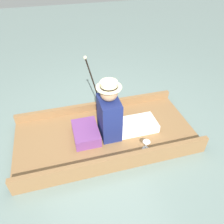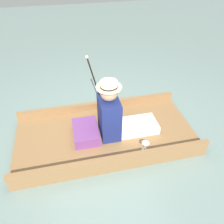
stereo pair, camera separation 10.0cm
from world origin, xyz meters
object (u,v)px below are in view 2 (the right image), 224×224
Objects in this scene: teddy_bear at (108,106)px; wine_glass at (145,145)px; seated_person at (116,115)px; walking_cane at (95,81)px.

teddy_bear is 2.88× the size of wine_glass.
walking_cane is (-0.50, -0.19, 0.24)m from seated_person.
seated_person reaches higher than wine_glass.
seated_person is 2.17× the size of teddy_bear.
wine_glass is at bearing 27.34° from walking_cane.
walking_cane reaches higher than wine_glass.
seated_person is 0.59m from walking_cane.
walking_cane is at bearing -130.61° from teddy_bear.
teddy_bear is 0.82m from wine_glass.
teddy_bear is (-0.37, -0.03, -0.12)m from seated_person.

